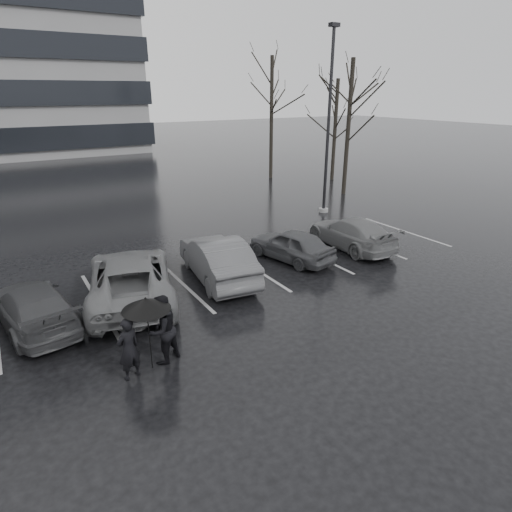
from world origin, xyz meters
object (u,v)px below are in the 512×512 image
object	(u,v)px
car_west_c	(33,306)
car_west_a	(217,258)
car_east	(351,233)
lamp_post	(328,132)
tree_north	(271,119)
pedestrian_left	(129,349)
car_west_b	(131,278)
tree_east	(348,129)
tree_ne	(335,131)
pedestrian_right	(162,329)
car_main	(291,245)

from	to	relation	value
car_west_c	car_west_a	bearing A→B (deg)	173.54
car_east	car_west_a	bearing A→B (deg)	2.55
car_west_a	car_east	world-z (taller)	car_west_a
lamp_post	tree_north	world-z (taller)	lamp_post
car_west_a	pedestrian_left	bearing A→B (deg)	51.09
car_west_c	car_east	size ratio (longest dim) A/B	0.96
car_west_b	tree_north	distance (m)	21.33
tree_east	tree_ne	world-z (taller)	tree_east
pedestrian_right	tree_ne	distance (m)	24.49
car_main	car_east	world-z (taller)	car_east
car_west_b	pedestrian_right	xyz separation A→B (m)	(-0.31, -3.70, 0.13)
pedestrian_right	tree_ne	world-z (taller)	tree_ne
car_west_b	lamp_post	bearing A→B (deg)	-142.25
pedestrian_left	pedestrian_right	bearing A→B (deg)	176.83
car_west_a	tree_ne	world-z (taller)	tree_ne
car_west_b	lamp_post	size ratio (longest dim) A/B	0.58
car_east	tree_east	xyz separation A→B (m)	(6.73, 7.78, 3.37)
lamp_post	pedestrian_left	bearing A→B (deg)	-145.98
lamp_post	car_west_b	bearing A→B (deg)	-157.52
car_main	pedestrian_right	distance (m)	7.64
car_west_a	pedestrian_right	size ratio (longest dim) A/B	2.61
car_west_a	pedestrian_left	size ratio (longest dim) A/B	2.97
pedestrian_right	pedestrian_left	bearing A→B (deg)	-9.88
pedestrian_left	car_west_b	bearing A→B (deg)	-124.75
lamp_post	tree_ne	world-z (taller)	lamp_post
car_west_c	pedestrian_right	xyz separation A→B (m)	(2.48, -3.50, 0.26)
car_west_c	car_east	world-z (taller)	car_east
car_west_a	pedestrian_left	world-z (taller)	pedestrian_left
pedestrian_left	lamp_post	world-z (taller)	lamp_post
car_main	tree_east	distance (m)	12.80
car_east	lamp_post	size ratio (longest dim) A/B	0.48
car_east	tree_north	bearing A→B (deg)	-107.86
car_east	lamp_post	distance (m)	6.71
car_main	pedestrian_right	bearing A→B (deg)	17.45
tree_east	tree_ne	xyz separation A→B (m)	(2.50, 4.00, -0.50)
car_west_a	car_west_c	xyz separation A→B (m)	(-5.85, -0.26, -0.14)
car_east	pedestrian_right	world-z (taller)	pedestrian_right
car_west_b	pedestrian_right	world-z (taller)	pedestrian_right
car_main	car_west_a	distance (m)	3.24
car_west_a	pedestrian_left	xyz separation A→B (m)	(-4.24, -4.00, 0.02)
car_west_a	lamp_post	size ratio (longest dim) A/B	0.50
pedestrian_right	car_west_b	bearing A→B (deg)	-119.39
car_west_b	pedestrian_left	world-z (taller)	pedestrian_left
car_west_c	tree_north	bearing A→B (deg)	-148.99
car_west_c	pedestrian_right	world-z (taller)	pedestrian_right
car_west_a	tree_ne	xyz separation A→B (m)	(15.44, 11.70, 2.75)
car_main	tree_east	size ratio (longest dim) A/B	0.45
car_west_a	tree_east	size ratio (longest dim) A/B	0.57
car_west_a	car_east	size ratio (longest dim) A/B	1.04
car_west_a	tree_north	distance (m)	19.26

